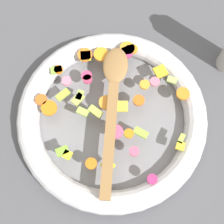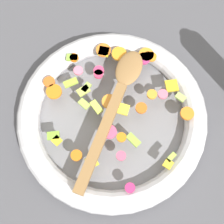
# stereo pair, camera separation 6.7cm
# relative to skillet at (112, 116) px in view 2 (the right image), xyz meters

# --- Properties ---
(ground_plane) EXTENTS (4.00, 4.00, 0.00)m
(ground_plane) POSITION_rel_skillet_xyz_m (0.00, 0.00, -0.02)
(ground_plane) COLOR #4C4C51
(skillet) EXTENTS (0.42, 0.42, 0.05)m
(skillet) POSITION_rel_skillet_xyz_m (0.00, 0.00, 0.00)
(skillet) COLOR slate
(skillet) RESTS_ON ground_plane
(chopped_vegetables) EXTENTS (0.32, 0.34, 0.01)m
(chopped_vegetables) POSITION_rel_skillet_xyz_m (-0.04, -0.02, 0.03)
(chopped_vegetables) COLOR orange
(chopped_vegetables) RESTS_ON skillet
(wooden_spoon) EXTENTS (0.34, 0.11, 0.01)m
(wooden_spoon) POSITION_rel_skillet_xyz_m (-0.02, -0.00, 0.04)
(wooden_spoon) COLOR olive
(wooden_spoon) RESTS_ON chopped_vegetables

